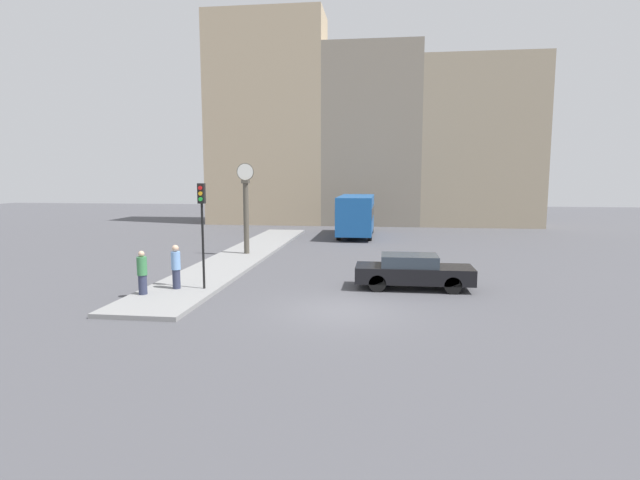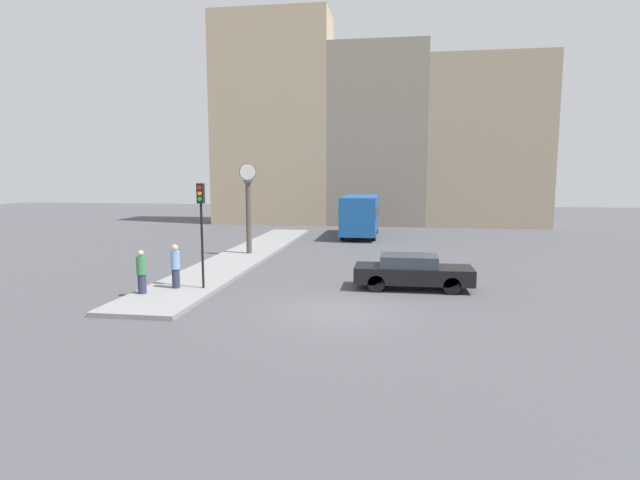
% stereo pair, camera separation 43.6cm
% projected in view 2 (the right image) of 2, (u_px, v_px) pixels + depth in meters
% --- Properties ---
extents(ground_plane, '(120.00, 120.00, 0.00)m').
position_uv_depth(ground_plane, '(338.00, 311.00, 16.64)').
color(ground_plane, '#47474C').
extents(sidewalk_corner, '(2.91, 25.08, 0.16)m').
position_uv_depth(sidewalk_corner, '(246.00, 255.00, 27.91)').
color(sidewalk_corner, gray).
rests_on(sidewalk_corner, ground_plane).
extents(building_row, '(29.98, 5.00, 19.10)m').
position_uv_depth(building_row, '(366.00, 132.00, 45.47)').
color(building_row, tan).
rests_on(building_row, ground_plane).
extents(sedan_car, '(4.60, 1.71, 1.37)m').
position_uv_depth(sedan_car, '(412.00, 272.00, 19.75)').
color(sedan_car, black).
rests_on(sedan_car, ground_plane).
extents(bus_distant, '(2.47, 7.41, 3.00)m').
position_uv_depth(bus_distant, '(361.00, 214.00, 36.74)').
color(bus_distant, '#195199').
rests_on(bus_distant, ground_plane).
extents(traffic_light_near, '(0.26, 0.24, 4.03)m').
position_uv_depth(traffic_light_near, '(201.00, 214.00, 18.94)').
color(traffic_light_near, black).
rests_on(traffic_light_near, sidewalk_corner).
extents(street_clock, '(0.96, 0.39, 5.00)m').
position_uv_depth(street_clock, '(248.00, 208.00, 27.66)').
color(street_clock, '#4C473D').
rests_on(street_clock, sidewalk_corner).
extents(pedestrian_blue_stripe, '(0.35, 0.35, 1.70)m').
position_uv_depth(pedestrian_blue_stripe, '(175.00, 266.00, 19.21)').
color(pedestrian_blue_stripe, '#2D334C').
rests_on(pedestrian_blue_stripe, sidewalk_corner).
extents(pedestrian_green_hoodie, '(0.36, 0.36, 1.61)m').
position_uv_depth(pedestrian_green_hoodie, '(142.00, 272.00, 18.30)').
color(pedestrian_green_hoodie, '#2D334C').
rests_on(pedestrian_green_hoodie, sidewalk_corner).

